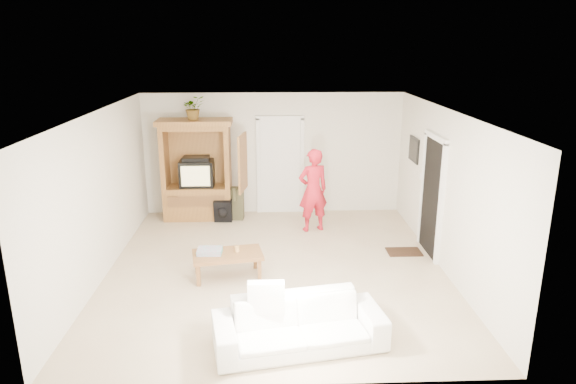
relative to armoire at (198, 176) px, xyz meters
name	(u,v)px	position (x,y,z in m)	size (l,w,h in m)	color
floor	(276,269)	(1.58, -2.66, -0.91)	(6.00, 6.00, 0.00)	tan
ceiling	(275,112)	(1.58, -2.66, 1.69)	(6.00, 6.00, 0.00)	white
wall_back	(273,154)	(1.58, 0.34, 0.39)	(5.50, 5.50, 0.00)	silver
wall_front	(280,277)	(1.58, -5.66, 0.39)	(5.50, 5.50, 0.00)	silver
wall_left	(100,196)	(-1.17, -2.66, 0.39)	(6.00, 6.00, 0.00)	silver
wall_right	(446,192)	(4.33, -2.66, 0.39)	(6.00, 6.00, 0.00)	silver
armoire	(198,176)	(0.00, 0.00, 0.00)	(1.82, 1.14, 2.10)	olive
door_back	(280,167)	(1.73, 0.31, 0.11)	(0.85, 0.05, 2.04)	white
doorway_right	(432,198)	(4.30, -2.06, 0.11)	(0.05, 0.90, 2.04)	black
framed_picture	(414,150)	(4.31, -0.76, 0.69)	(0.03, 0.60, 0.48)	black
doormat	(404,252)	(3.88, -2.06, -0.90)	(0.60, 0.40, 0.02)	#382316
plant	(193,108)	(-0.02, -0.03, 1.43)	(0.43, 0.37, 0.48)	#4C7238
man	(313,190)	(2.34, -0.86, -0.08)	(0.60, 0.40, 1.65)	red
sofa	(299,324)	(1.82, -4.91, -0.61)	(2.08, 0.81, 0.61)	white
coffee_table	(228,256)	(0.81, -2.92, -0.56)	(1.18, 0.77, 0.41)	brown
towel	(210,251)	(0.53, -2.92, -0.46)	(0.38, 0.28, 0.08)	#CA4376
candle	(237,249)	(0.95, -2.87, -0.45)	(0.08, 0.08, 0.10)	tan
backpack_black	(223,211)	(0.52, -0.28, -0.68)	(0.37, 0.22, 0.46)	black
backpack_olive	(235,203)	(0.76, -0.11, -0.57)	(0.36, 0.26, 0.68)	#47442B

